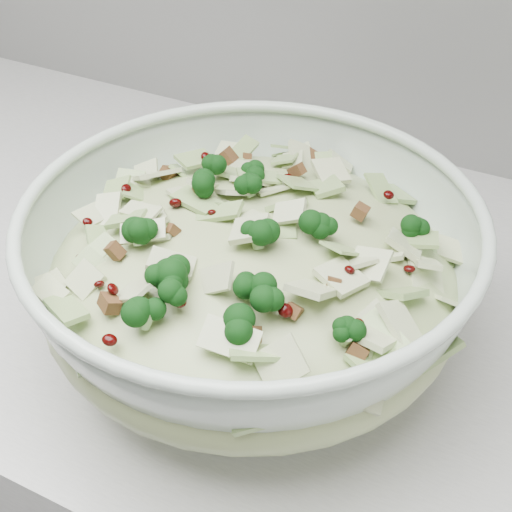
{
  "coord_description": "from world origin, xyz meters",
  "views": [
    {
      "loc": [
        0.65,
        1.21,
        1.35
      ],
      "look_at": [
        0.46,
        1.59,
        1.0
      ],
      "focal_mm": 50.0,
      "sensor_mm": 36.0,
      "label": 1
    }
  ],
  "objects": [
    {
      "name": "salad",
      "position": [
        0.45,
        1.6,
        1.0
      ],
      "size": [
        0.36,
        0.36,
        0.14
      ],
      "rotation": [
        0.0,
        0.0,
        -0.08
      ],
      "color": "#ACB77D",
      "rests_on": "mixing_bowl"
    },
    {
      "name": "mixing_bowl",
      "position": [
        0.45,
        1.6,
        0.97
      ],
      "size": [
        0.44,
        0.44,
        0.14
      ],
      "rotation": [
        0.0,
        0.0,
        0.26
      ],
      "color": "beige",
      "rests_on": "counter"
    },
    {
      "name": "counter",
      "position": [
        0.0,
        1.7,
        0.45
      ],
      "size": [
        3.6,
        0.6,
        0.9
      ],
      "primitive_type": "cube",
      "color": "silver",
      "rests_on": "floor"
    }
  ]
}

